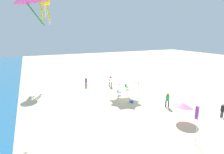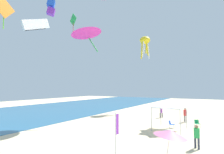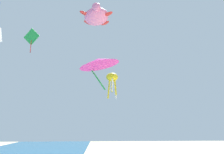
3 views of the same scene
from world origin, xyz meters
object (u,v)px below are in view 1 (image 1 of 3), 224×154
at_px(canopy_tent, 123,79).
at_px(person_by_tent, 86,81).
at_px(person_beachcomber, 223,109).
at_px(cooler_box, 131,101).
at_px(folding_chair_near_cooler, 119,92).
at_px(person_near_umbrella, 167,99).
at_px(person_kite_handler, 111,80).
at_px(banner_flag, 197,121).
at_px(folding_chair_left_of_tent, 127,86).
at_px(beach_umbrella, 183,105).
at_px(kite_octopus_yellow, 44,3).

relative_size(canopy_tent, person_by_tent, 2.12).
xyz_separation_m(canopy_tent, person_by_tent, (7.50, 3.06, -1.72)).
bearing_deg(person_beachcomber, cooler_box, 126.47).
relative_size(canopy_tent, cooler_box, 4.84).
bearing_deg(person_by_tent, folding_chair_near_cooler, -83.85).
xyz_separation_m(canopy_tent, person_near_umbrella, (-5.28, -3.31, -1.61)).
bearing_deg(person_kite_handler, person_beachcomber, 151.76).
xyz_separation_m(cooler_box, person_near_umbrella, (-3.22, -3.14, 0.86)).
bearing_deg(person_kite_handler, banner_flag, 128.86).
xyz_separation_m(folding_chair_left_of_tent, person_kite_handler, (2.49, 1.70, 0.65)).
height_order(cooler_box, banner_flag, banner_flag).
bearing_deg(person_kite_handler, person_near_umbrella, 144.11).
height_order(beach_umbrella, cooler_box, beach_umbrella).
bearing_deg(cooler_box, banner_flag, 179.60).
bearing_deg(cooler_box, canopy_tent, 4.84).
distance_m(banner_flag, person_by_tent, 19.95).
xyz_separation_m(person_near_umbrella, kite_octopus_yellow, (19.59, 11.42, 12.91)).
xyz_separation_m(folding_chair_near_cooler, person_near_umbrella, (-6.39, -3.39, 0.59)).
distance_m(canopy_tent, person_kite_handler, 5.94).
bearing_deg(folding_chair_left_of_tent, canopy_tent, -152.49).
xyz_separation_m(canopy_tent, person_kite_handler, (5.69, -0.73, -1.55)).
bearing_deg(kite_octopus_yellow, person_kite_handler, -135.22).
height_order(person_beachcomber, person_kite_handler, person_kite_handler).
xyz_separation_m(canopy_tent, banner_flag, (-12.18, -0.10, -0.66)).
distance_m(folding_chair_near_cooler, kite_octopus_yellow, 20.52).
distance_m(canopy_tent, person_beachcomber, 12.14).
bearing_deg(person_by_tent, beach_umbrella, -91.04).
relative_size(folding_chair_left_of_tent, banner_flag, 0.24).
xyz_separation_m(folding_chair_left_of_tent, folding_chair_near_cooler, (-2.09, 2.51, 0.00)).
bearing_deg(banner_flag, person_near_umbrella, -24.94).
relative_size(beach_umbrella, person_near_umbrella, 1.20).
distance_m(folding_chair_near_cooler, person_by_tent, 7.06).
distance_m(banner_flag, person_kite_handler, 17.90).
distance_m(cooler_box, person_beachcomber, 10.28).
bearing_deg(beach_umbrella, person_by_tent, 17.82).
distance_m(folding_chair_left_of_tent, cooler_box, 5.73).
bearing_deg(folding_chair_near_cooler, cooler_box, -170.93).
distance_m(folding_chair_left_of_tent, person_beachcomber, 13.85).
relative_size(canopy_tent, kite_octopus_yellow, 0.75).
relative_size(banner_flag, kite_octopus_yellow, 0.73).
height_order(folding_chair_near_cooler, cooler_box, folding_chair_near_cooler).
bearing_deg(person_near_umbrella, person_by_tent, -27.18).
distance_m(beach_umbrella, banner_flag, 4.03).
height_order(person_kite_handler, kite_octopus_yellow, kite_octopus_yellow).
bearing_deg(beach_umbrella, folding_chair_near_cooler, 12.81).
height_order(banner_flag, person_kite_handler, banner_flag).
bearing_deg(banner_flag, canopy_tent, 0.49).
relative_size(person_beachcomber, person_by_tent, 0.97).
bearing_deg(banner_flag, folding_chair_near_cooler, 0.78).
height_order(person_by_tent, person_kite_handler, person_kite_handler).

